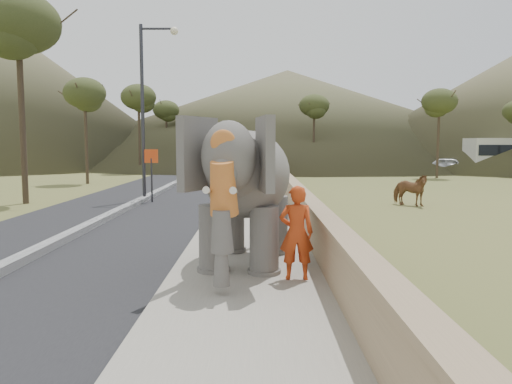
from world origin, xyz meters
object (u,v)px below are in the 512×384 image
(lamppost, at_px, (149,95))
(cow, at_px, (410,190))
(elephant_and_man, at_px, (247,194))
(motorcyclist, at_px, (220,170))

(lamppost, xyz_separation_m, cow, (11.44, -1.79, -4.19))
(lamppost, distance_m, elephant_and_man, 13.76)
(cow, relative_size, elephant_and_man, 0.38)
(lamppost, relative_size, motorcyclist, 4.25)
(cow, height_order, motorcyclist, motorcyclist)
(elephant_and_man, height_order, motorcyclist, elephant_and_man)
(elephant_and_man, xyz_separation_m, motorcyclist, (-2.56, 26.41, -0.91))
(lamppost, distance_m, motorcyclist, 14.67)
(elephant_and_man, bearing_deg, cow, 57.86)
(cow, bearing_deg, motorcyclist, 71.75)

